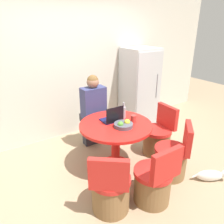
{
  "coord_description": "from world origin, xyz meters",
  "views": [
    {
      "loc": [
        -1.49,
        -2.24,
        2.11
      ],
      "look_at": [
        0.09,
        0.21,
        0.9
      ],
      "focal_mm": 35.0,
      "sensor_mm": 36.0,
      "label": 1
    }
  ],
  "objects_px": {
    "laptop": "(112,118)",
    "chair_near_right_corner": "(172,159)",
    "chair_near_camera": "(154,183)",
    "person_seated": "(93,109)",
    "chair_right_side": "(158,138)",
    "cat": "(211,175)",
    "fruit_bowl": "(124,125)",
    "dining_table": "(116,135)",
    "chair_near_left_corner": "(110,191)",
    "bottle": "(123,112)",
    "refrigerator": "(139,87)"
  },
  "relations": [
    {
      "from": "refrigerator",
      "to": "person_seated",
      "type": "xyz_separation_m",
      "value": [
        -1.3,
        -0.34,
        -0.1
      ]
    },
    {
      "from": "refrigerator",
      "to": "fruit_bowl",
      "type": "xyz_separation_m",
      "value": [
        -1.29,
        -1.23,
        -0.04
      ]
    },
    {
      "from": "refrigerator",
      "to": "chair_near_left_corner",
      "type": "bearing_deg",
      "value": -136.36
    },
    {
      "from": "chair_near_right_corner",
      "to": "laptop",
      "type": "height_order",
      "value": "laptop"
    },
    {
      "from": "chair_right_side",
      "to": "bottle",
      "type": "xyz_separation_m",
      "value": [
        -0.62,
        0.15,
        0.57
      ]
    },
    {
      "from": "dining_table",
      "to": "chair_right_side",
      "type": "xyz_separation_m",
      "value": [
        0.83,
        -0.04,
        -0.28
      ]
    },
    {
      "from": "laptop",
      "to": "cat",
      "type": "distance_m",
      "value": 1.63
    },
    {
      "from": "dining_table",
      "to": "chair_right_side",
      "type": "relative_size",
      "value": 1.27
    },
    {
      "from": "dining_table",
      "to": "chair_near_left_corner",
      "type": "height_order",
      "value": "chair_near_left_corner"
    },
    {
      "from": "chair_near_right_corner",
      "to": "chair_near_left_corner",
      "type": "distance_m",
      "value": 1.09
    },
    {
      "from": "chair_near_left_corner",
      "to": "chair_right_side",
      "type": "bearing_deg",
      "value": -117.49
    },
    {
      "from": "chair_near_right_corner",
      "to": "chair_right_side",
      "type": "relative_size",
      "value": 1.0
    },
    {
      "from": "refrigerator",
      "to": "cat",
      "type": "xyz_separation_m",
      "value": [
        -0.35,
        -2.09,
        -0.73
      ]
    },
    {
      "from": "chair_right_side",
      "to": "chair_near_camera",
      "type": "height_order",
      "value": "same"
    },
    {
      "from": "chair_near_left_corner",
      "to": "bottle",
      "type": "distance_m",
      "value": 1.2
    },
    {
      "from": "chair_right_side",
      "to": "laptop",
      "type": "height_order",
      "value": "laptop"
    },
    {
      "from": "laptop",
      "to": "chair_near_camera",
      "type": "bearing_deg",
      "value": 89.97
    },
    {
      "from": "chair_near_left_corner",
      "to": "fruit_bowl",
      "type": "xyz_separation_m",
      "value": [
        0.55,
        0.52,
        0.51
      ]
    },
    {
      "from": "chair_near_right_corner",
      "to": "cat",
      "type": "distance_m",
      "value": 0.59
    },
    {
      "from": "refrigerator",
      "to": "laptop",
      "type": "relative_size",
      "value": 5.63
    },
    {
      "from": "chair_near_camera",
      "to": "chair_right_side",
      "type": "bearing_deg",
      "value": -136.57
    },
    {
      "from": "chair_near_camera",
      "to": "person_seated",
      "type": "bearing_deg",
      "value": -90.97
    },
    {
      "from": "chair_near_camera",
      "to": "fruit_bowl",
      "type": "xyz_separation_m",
      "value": [
        0.03,
        0.69,
        0.51
      ]
    },
    {
      "from": "dining_table",
      "to": "person_seated",
      "type": "xyz_separation_m",
      "value": [
        0.02,
        0.75,
        0.16
      ]
    },
    {
      "from": "refrigerator",
      "to": "chair_right_side",
      "type": "height_order",
      "value": "refrigerator"
    },
    {
      "from": "chair_near_right_corner",
      "to": "chair_near_left_corner",
      "type": "relative_size",
      "value": 1.0
    },
    {
      "from": "person_seated",
      "to": "cat",
      "type": "distance_m",
      "value": 2.09
    },
    {
      "from": "refrigerator",
      "to": "fruit_bowl",
      "type": "bearing_deg",
      "value": -136.28
    },
    {
      "from": "cat",
      "to": "refrigerator",
      "type": "bearing_deg",
      "value": 114.16
    },
    {
      "from": "laptop",
      "to": "chair_near_right_corner",
      "type": "bearing_deg",
      "value": 129.16
    },
    {
      "from": "person_seated",
      "to": "bottle",
      "type": "distance_m",
      "value": 0.68
    },
    {
      "from": "refrigerator",
      "to": "laptop",
      "type": "distance_m",
      "value": 1.64
    },
    {
      "from": "bottle",
      "to": "cat",
      "type": "relative_size",
      "value": 0.56
    },
    {
      "from": "chair_near_left_corner",
      "to": "laptop",
      "type": "bearing_deg",
      "value": -86.49
    },
    {
      "from": "chair_right_side",
      "to": "cat",
      "type": "bearing_deg",
      "value": 10.71
    },
    {
      "from": "person_seated",
      "to": "bottle",
      "type": "height_order",
      "value": "person_seated"
    },
    {
      "from": "chair_near_left_corner",
      "to": "person_seated",
      "type": "xyz_separation_m",
      "value": [
        0.53,
        1.41,
        0.45
      ]
    },
    {
      "from": "person_seated",
      "to": "laptop",
      "type": "xyz_separation_m",
      "value": [
        -0.01,
        -0.65,
        0.08
      ]
    },
    {
      "from": "chair_near_right_corner",
      "to": "cat",
      "type": "height_order",
      "value": "chair_near_right_corner"
    },
    {
      "from": "chair_right_side",
      "to": "fruit_bowl",
      "type": "bearing_deg",
      "value": -79.91
    },
    {
      "from": "chair_near_camera",
      "to": "fruit_bowl",
      "type": "height_order",
      "value": "fruit_bowl"
    },
    {
      "from": "chair_near_right_corner",
      "to": "chair_near_camera",
      "type": "bearing_deg",
      "value": -21.75
    },
    {
      "from": "dining_table",
      "to": "chair_near_right_corner",
      "type": "bearing_deg",
      "value": -46.04
    },
    {
      "from": "chair_near_left_corner",
      "to": "cat",
      "type": "distance_m",
      "value": 1.53
    },
    {
      "from": "chair_near_right_corner",
      "to": "bottle",
      "type": "bearing_deg",
      "value": -107.01
    },
    {
      "from": "cat",
      "to": "laptop",
      "type": "bearing_deg",
      "value": 164.75
    },
    {
      "from": "fruit_bowl",
      "to": "chair_right_side",
      "type": "bearing_deg",
      "value": 7.41
    },
    {
      "from": "person_seated",
      "to": "chair_near_right_corner",
      "type": "bearing_deg",
      "value": 112.46
    },
    {
      "from": "chair_near_camera",
      "to": "cat",
      "type": "height_order",
      "value": "chair_near_camera"
    },
    {
      "from": "refrigerator",
      "to": "chair_right_side",
      "type": "bearing_deg",
      "value": -113.46
    }
  ]
}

